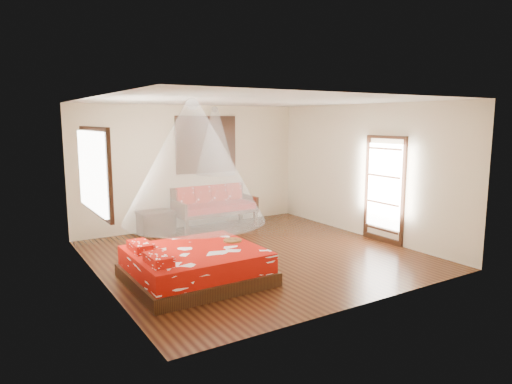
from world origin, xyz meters
TOP-DOWN VIEW (x-y plane):
  - room at (0.00, 0.00)m, footprint 5.54×5.54m
  - bed at (-1.52, -0.71)m, footprint 2.01×1.83m
  - daybed at (0.36, 2.38)m, footprint 1.87×0.83m
  - storage_chest at (-1.02, 2.45)m, footprint 0.75×0.56m
  - shutter_panel at (0.36, 2.72)m, footprint 1.52×0.06m
  - window_left at (-2.71, 0.20)m, footprint 0.10×1.74m
  - glazed_door at (2.72, -0.60)m, footprint 0.08×1.02m
  - wine_tray at (-0.78, -0.59)m, footprint 0.30×0.30m
  - mosquito_net_main at (-1.50, -0.71)m, footprint 2.15×2.15m
  - mosquito_net_daybed at (0.36, 2.25)m, footprint 0.90×0.90m

SIDE VIEW (x-z plane):
  - bed at x=-1.52m, z-range -0.07..0.57m
  - storage_chest at x=-1.02m, z-range 0.00..0.51m
  - daybed at x=0.36m, z-range 0.04..1.00m
  - wine_tray at x=-0.78m, z-range 0.45..0.68m
  - glazed_door at x=2.72m, z-range -0.01..2.15m
  - room at x=0.00m, z-range -0.02..2.82m
  - window_left at x=-2.71m, z-range 1.03..2.37m
  - mosquito_net_main at x=-1.50m, z-range 0.95..2.75m
  - shutter_panel at x=0.36m, z-range 1.24..2.56m
  - mosquito_net_daybed at x=0.36m, z-range 1.25..2.75m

